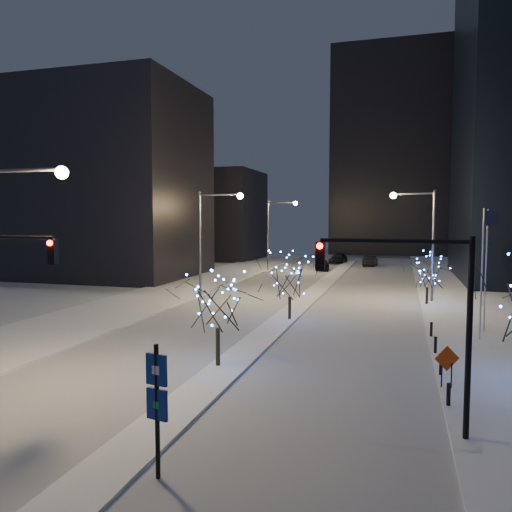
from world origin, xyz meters
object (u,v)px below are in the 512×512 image
at_px(street_lamp_w_mid, 210,229).
at_px(car_mid, 370,261).
at_px(street_lamp_east, 423,230).
at_px(car_near, 323,265).
at_px(construction_sign, 447,362).
at_px(holiday_tree_plaza_far, 428,271).
at_px(traffic_signal_east, 421,301).
at_px(car_far, 338,259).
at_px(street_lamp_w_far, 275,225).
at_px(street_lamp_w_near, 9,242).
at_px(holiday_tree_median_far, 290,277).
at_px(holiday_tree_median_near, 218,299).
at_px(wayfinding_sign, 157,397).

xyz_separation_m(street_lamp_w_mid, car_mid, (12.64, 35.86, -5.71)).
relative_size(street_lamp_east, car_near, 2.22).
relative_size(car_near, construction_sign, 2.41).
relative_size(holiday_tree_plaza_far, construction_sign, 2.39).
xyz_separation_m(street_lamp_east, construction_sign, (0.22, -23.82, -5.18)).
bearing_deg(street_lamp_east, traffic_signal_east, -92.26).
distance_m(street_lamp_east, holiday_tree_plaza_far, 3.90).
bearing_deg(traffic_signal_east, car_far, 99.27).
xyz_separation_m(street_lamp_east, car_near, (-12.54, 24.11, -5.68)).
distance_m(car_near, car_mid, 10.69).
bearing_deg(street_lamp_w_far, street_lamp_w_near, -90.00).
height_order(holiday_tree_median_far, construction_sign, holiday_tree_median_far).
xyz_separation_m(street_lamp_w_near, holiday_tree_median_near, (8.44, 4.48, -2.99)).
distance_m(street_lamp_w_mid, holiday_tree_median_far, 12.95).
bearing_deg(construction_sign, car_mid, 75.43).
bearing_deg(holiday_tree_median_far, street_lamp_w_mid, 138.84).
relative_size(street_lamp_w_mid, construction_sign, 5.35).
height_order(car_mid, construction_sign, construction_sign).
distance_m(street_lamp_w_near, holiday_tree_median_far, 19.50).
distance_m(car_near, holiday_tree_median_near, 47.75).
xyz_separation_m(traffic_signal_east, car_near, (-11.39, 53.12, -3.99)).
xyz_separation_m(holiday_tree_median_far, holiday_tree_plaza_far, (10.00, 9.57, -0.30)).
height_order(car_far, holiday_tree_median_far, holiday_tree_median_far).
height_order(street_lamp_w_near, traffic_signal_east, street_lamp_w_near).
height_order(car_far, construction_sign, construction_sign).
bearing_deg(street_lamp_w_mid, car_near, 76.55).
distance_m(traffic_signal_east, holiday_tree_median_far, 19.71).
relative_size(street_lamp_w_mid, holiday_tree_median_near, 1.96).
bearing_deg(holiday_tree_median_near, wayfinding_sign, -78.73).
bearing_deg(car_far, street_lamp_east, -64.81).
relative_size(car_far, holiday_tree_median_far, 1.11).
distance_m(street_lamp_east, car_near, 27.76).
height_order(street_lamp_w_mid, holiday_tree_median_far, street_lamp_w_mid).
bearing_deg(car_far, car_mid, -21.44).
bearing_deg(traffic_signal_east, wayfinding_sign, -145.58).
relative_size(street_lamp_w_far, holiday_tree_median_near, 1.96).
xyz_separation_m(street_lamp_east, wayfinding_sign, (-8.49, -34.04, -4.00)).
bearing_deg(street_lamp_w_near, street_lamp_w_mid, 90.00).
height_order(holiday_tree_median_near, construction_sign, holiday_tree_median_near).
xyz_separation_m(street_lamp_east, holiday_tree_median_far, (-9.58, -11.25, -3.19)).
bearing_deg(wayfinding_sign, street_lamp_w_far, 112.25).
bearing_deg(street_lamp_east, street_lamp_w_mid, -171.04).
xyz_separation_m(car_mid, holiday_tree_median_near, (-4.20, -56.37, 2.73)).
bearing_deg(street_lamp_w_mid, car_mid, 70.58).
bearing_deg(holiday_tree_median_far, street_lamp_east, 49.58).
relative_size(holiday_tree_median_near, holiday_tree_plaza_far, 1.14).
height_order(street_lamp_w_mid, car_far, street_lamp_w_mid).
distance_m(street_lamp_w_far, car_near, 8.91).
height_order(traffic_signal_east, holiday_tree_median_near, traffic_signal_east).
relative_size(traffic_signal_east, holiday_tree_median_near, 1.37).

